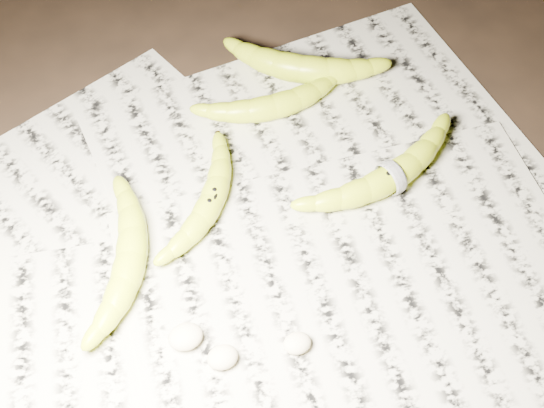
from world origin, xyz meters
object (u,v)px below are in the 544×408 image
object	(u,v)px
banana_left_b	(130,257)
banana_upper_a	(273,105)
banana_center	(211,200)
banana_taped	(391,176)
banana_upper_b	(302,67)

from	to	relation	value
banana_left_b	banana_upper_a	xyz separation A→B (m)	(0.25, 0.17, -0.00)
banana_center	banana_taped	distance (m)	0.23
banana_center	banana_left_b	bearing A→B (deg)	151.31
banana_upper_a	banana_upper_b	world-z (taller)	banana_upper_b
banana_center	banana_upper_b	bearing A→B (deg)	-9.04
banana_taped	banana_upper_b	xyz separation A→B (m)	(-0.03, 0.22, 0.00)
banana_taped	banana_upper_b	world-z (taller)	banana_upper_b
banana_center	banana_upper_b	xyz separation A→B (m)	(0.19, 0.17, 0.00)
banana_upper_a	banana_upper_b	bearing A→B (deg)	41.80
banana_upper_a	banana_upper_b	size ratio (longest dim) A/B	0.91
banana_upper_a	banana_center	bearing A→B (deg)	-134.40
banana_left_b	banana_center	world-z (taller)	banana_left_b
banana_upper_a	banana_upper_b	xyz separation A→B (m)	(0.06, 0.05, 0.00)
banana_center	banana_upper_a	size ratio (longest dim) A/B	0.98
banana_left_b	banana_taped	xyz separation A→B (m)	(0.34, -0.00, -0.00)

